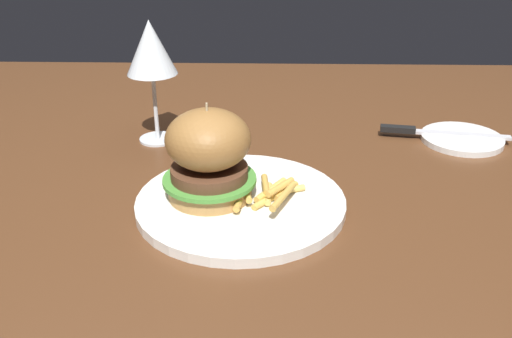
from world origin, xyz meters
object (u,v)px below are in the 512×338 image
wine_glass (151,50)px  bread_plate (462,139)px  main_plate (241,203)px  table_knife (432,132)px  burger_sandwich (209,155)px

wine_glass → bread_plate: wine_glass is taller
main_plate → wine_glass: size_ratio=1.38×
main_plate → table_knife: 0.40m
burger_sandwich → table_knife: bearing=33.4°
main_plate → bread_plate: 0.44m
main_plate → bread_plate: bearing=32.7°
wine_glass → table_knife: wine_glass is taller
main_plate → wine_glass: bearing=123.8°
wine_glass → table_knife: bearing=1.6°
table_knife → bread_plate: bearing=-9.1°
main_plate → bread_plate: main_plate is taller
main_plate → bread_plate: (0.37, 0.24, -0.00)m
bread_plate → main_plate: bearing=-147.3°
main_plate → wine_glass: wine_glass is taller
burger_sandwich → bread_plate: burger_sandwich is taller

